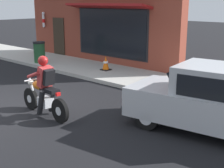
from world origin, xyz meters
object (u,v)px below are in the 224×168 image
(traffic_cone, at_px, (106,63))
(trash_bin, at_px, (39,52))
(car_hatchback, at_px, (212,100))
(motorcycle_with_rider, at_px, (44,91))

(traffic_cone, xyz_separation_m, trash_bin, (-0.85, 3.50, 0.20))
(car_hatchback, xyz_separation_m, traffic_cone, (2.78, 5.97, -0.33))
(car_hatchback, distance_m, trash_bin, 9.67)
(motorcycle_with_rider, distance_m, traffic_cone, 5.26)
(motorcycle_with_rider, bearing_deg, trash_bin, 56.06)
(trash_bin, bearing_deg, car_hatchback, -101.47)
(motorcycle_with_rider, xyz_separation_m, car_hatchback, (1.96, -3.70, 0.09))
(car_hatchback, bearing_deg, traffic_cone, 65.08)
(car_hatchback, bearing_deg, motorcycle_with_rider, 117.97)
(motorcycle_with_rider, xyz_separation_m, trash_bin, (3.89, 5.78, -0.04))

